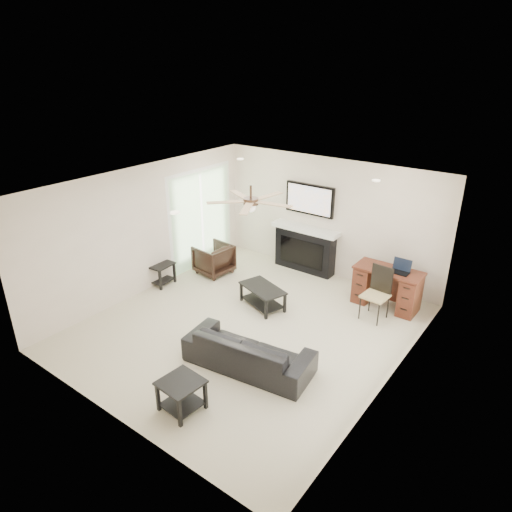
# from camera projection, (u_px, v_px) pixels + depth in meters

# --- Properties ---
(room_shell) EXTENTS (5.50, 5.54, 2.52)m
(room_shell) POSITION_uv_depth(u_px,v_px,m) (260.00, 238.00, 7.21)
(room_shell) COLOR beige
(room_shell) RESTS_ON ground
(sofa) EXTENTS (2.03, 1.01, 0.57)m
(sofa) POSITION_uv_depth(u_px,v_px,m) (248.00, 351.00, 6.82)
(sofa) COLOR black
(sofa) RESTS_ON ground
(armchair) EXTENTS (0.78, 0.76, 0.64)m
(armchair) POSITION_uv_depth(u_px,v_px,m) (214.00, 259.00, 9.80)
(armchair) COLOR black
(armchair) RESTS_ON ground
(coffee_table) EXTENTS (1.01, 0.77, 0.40)m
(coffee_table) POSITION_uv_depth(u_px,v_px,m) (263.00, 297.00, 8.52)
(coffee_table) COLOR black
(coffee_table) RESTS_ON ground
(end_table_near) EXTENTS (0.56, 0.56, 0.45)m
(end_table_near) POSITION_uv_depth(u_px,v_px,m) (182.00, 395.00, 6.00)
(end_table_near) COLOR black
(end_table_near) RESTS_ON ground
(end_table_left) EXTENTS (0.54, 0.54, 0.45)m
(end_table_left) POSITION_uv_depth(u_px,v_px,m) (160.00, 274.00, 9.37)
(end_table_left) COLOR black
(end_table_left) RESTS_ON ground
(fireplace_unit) EXTENTS (1.52, 0.34, 1.91)m
(fireplace_unit) POSITION_uv_depth(u_px,v_px,m) (305.00, 229.00, 9.68)
(fireplace_unit) COLOR black
(fireplace_unit) RESTS_ON ground
(desk) EXTENTS (1.22, 0.56, 0.76)m
(desk) POSITION_uv_depth(u_px,v_px,m) (387.00, 288.00, 8.46)
(desk) COLOR #37120D
(desk) RESTS_ON ground
(desk_chair) EXTENTS (0.46, 0.47, 0.97)m
(desk_chair) POSITION_uv_depth(u_px,v_px,m) (375.00, 294.00, 8.01)
(desk_chair) COLOR black
(desk_chair) RESTS_ON ground
(laptop) EXTENTS (0.33, 0.24, 0.23)m
(laptop) POSITION_uv_depth(u_px,v_px,m) (400.00, 267.00, 8.13)
(laptop) COLOR black
(laptop) RESTS_ON desk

